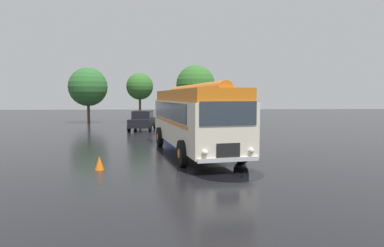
{
  "coord_description": "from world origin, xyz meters",
  "views": [
    {
      "loc": [
        -2.12,
        -17.16,
        2.88
      ],
      "look_at": [
        -0.93,
        1.57,
        1.4
      ],
      "focal_mm": 32.0,
      "sensor_mm": 36.0,
      "label": 1
    }
  ],
  "objects_px": {
    "car_mid_right": "(211,120)",
    "vintage_bus": "(194,116)",
    "car_near_left": "(142,120)",
    "car_mid_left": "(174,120)",
    "traffic_cone": "(99,163)"
  },
  "relations": [
    {
      "from": "car_near_left",
      "to": "car_mid_left",
      "type": "relative_size",
      "value": 1.01
    },
    {
      "from": "vintage_bus",
      "to": "car_mid_right",
      "type": "relative_size",
      "value": 2.44
    },
    {
      "from": "vintage_bus",
      "to": "car_mid_left",
      "type": "relative_size",
      "value": 2.41
    },
    {
      "from": "car_mid_right",
      "to": "traffic_cone",
      "type": "xyz_separation_m",
      "value": [
        -6.36,
        -16.45,
        -0.57
      ]
    },
    {
      "from": "car_near_left",
      "to": "traffic_cone",
      "type": "height_order",
      "value": "car_near_left"
    },
    {
      "from": "vintage_bus",
      "to": "car_near_left",
      "type": "bearing_deg",
      "value": 106.24
    },
    {
      "from": "car_near_left",
      "to": "car_mid_left",
      "type": "xyz_separation_m",
      "value": [
        2.73,
        0.62,
        0.0
      ]
    },
    {
      "from": "vintage_bus",
      "to": "car_mid_right",
      "type": "distance_m",
      "value": 12.97
    },
    {
      "from": "car_near_left",
      "to": "traffic_cone",
      "type": "bearing_deg",
      "value": -91.4
    },
    {
      "from": "car_mid_left",
      "to": "car_mid_right",
      "type": "relative_size",
      "value": 1.01
    },
    {
      "from": "vintage_bus",
      "to": "traffic_cone",
      "type": "xyz_separation_m",
      "value": [
        -3.99,
        -3.74,
        -1.62
      ]
    },
    {
      "from": "traffic_cone",
      "to": "car_near_left",
      "type": "bearing_deg",
      "value": 88.6
    },
    {
      "from": "car_mid_right",
      "to": "vintage_bus",
      "type": "bearing_deg",
      "value": -100.59
    },
    {
      "from": "car_near_left",
      "to": "traffic_cone",
      "type": "xyz_separation_m",
      "value": [
        -0.39,
        -16.08,
        -0.57
      ]
    },
    {
      "from": "car_mid_left",
      "to": "car_near_left",
      "type": "bearing_deg",
      "value": -167.17
    }
  ]
}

